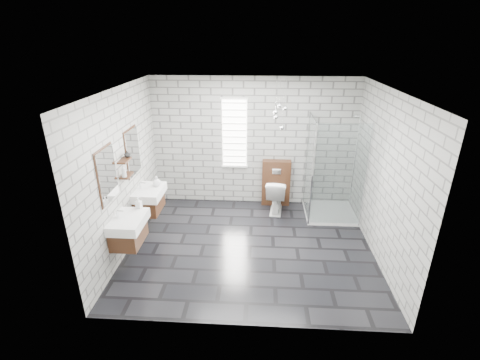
# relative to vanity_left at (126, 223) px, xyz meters

# --- Properties ---
(floor) EXTENTS (4.20, 3.60, 0.02)m
(floor) POSITION_rel_vanity_left_xyz_m (1.91, 0.61, -0.77)
(floor) COLOR black
(floor) RESTS_ON ground
(ceiling) EXTENTS (4.20, 3.60, 0.02)m
(ceiling) POSITION_rel_vanity_left_xyz_m (1.91, 0.61, 1.95)
(ceiling) COLOR white
(ceiling) RESTS_ON wall_back
(wall_back) EXTENTS (4.20, 0.02, 2.70)m
(wall_back) POSITION_rel_vanity_left_xyz_m (1.91, 2.42, 0.59)
(wall_back) COLOR #A3A39E
(wall_back) RESTS_ON floor
(wall_front) EXTENTS (4.20, 0.02, 2.70)m
(wall_front) POSITION_rel_vanity_left_xyz_m (1.91, -1.20, 0.59)
(wall_front) COLOR #A3A39E
(wall_front) RESTS_ON floor
(wall_left) EXTENTS (0.02, 3.60, 2.70)m
(wall_left) POSITION_rel_vanity_left_xyz_m (-0.20, 0.61, 0.59)
(wall_left) COLOR #A3A39E
(wall_left) RESTS_ON floor
(wall_right) EXTENTS (0.02, 3.60, 2.70)m
(wall_right) POSITION_rel_vanity_left_xyz_m (4.02, 0.61, 0.59)
(wall_right) COLOR #A3A39E
(wall_right) RESTS_ON floor
(vanity_left) EXTENTS (0.47, 0.70, 1.57)m
(vanity_left) POSITION_rel_vanity_left_xyz_m (0.00, 0.00, 0.00)
(vanity_left) COLOR #452715
(vanity_left) RESTS_ON wall_left
(vanity_right) EXTENTS (0.47, 0.70, 1.57)m
(vanity_right) POSITION_rel_vanity_left_xyz_m (0.00, 1.07, 0.00)
(vanity_right) COLOR #452715
(vanity_right) RESTS_ON wall_left
(shelf_lower) EXTENTS (0.14, 0.30, 0.03)m
(shelf_lower) POSITION_rel_vanity_left_xyz_m (-0.12, 0.56, 0.56)
(shelf_lower) COLOR #452715
(shelf_lower) RESTS_ON wall_left
(shelf_upper) EXTENTS (0.14, 0.30, 0.03)m
(shelf_upper) POSITION_rel_vanity_left_xyz_m (-0.12, 0.56, 0.82)
(shelf_upper) COLOR #452715
(shelf_upper) RESTS_ON wall_left
(window) EXTENTS (0.56, 0.05, 1.48)m
(window) POSITION_rel_vanity_left_xyz_m (1.51, 2.39, 0.79)
(window) COLOR white
(window) RESTS_ON wall_back
(cistern_panel) EXTENTS (0.60, 0.20, 1.00)m
(cistern_panel) POSITION_rel_vanity_left_xyz_m (2.40, 2.31, -0.26)
(cistern_panel) COLOR #452715
(cistern_panel) RESTS_ON floor
(flush_plate) EXTENTS (0.18, 0.01, 0.12)m
(flush_plate) POSITION_rel_vanity_left_xyz_m (2.40, 2.20, 0.04)
(flush_plate) COLOR silver
(flush_plate) RESTS_ON cistern_panel
(shower_enclosure) EXTENTS (1.00, 1.00, 2.03)m
(shower_enclosure) POSITION_rel_vanity_left_xyz_m (3.41, 1.79, -0.25)
(shower_enclosure) COLOR white
(shower_enclosure) RESTS_ON floor
(pendant_cluster) EXTENTS (0.28, 0.23, 0.95)m
(pendant_cluster) POSITION_rel_vanity_left_xyz_m (2.40, 1.98, 1.30)
(pendant_cluster) COLOR silver
(pendant_cluster) RESTS_ON ceiling
(toilet) EXTENTS (0.47, 0.74, 0.72)m
(toilet) POSITION_rel_vanity_left_xyz_m (2.40, 1.98, -0.40)
(toilet) COLOR white
(toilet) RESTS_ON floor
(soap_bottle_a) EXTENTS (0.10, 0.10, 0.19)m
(soap_bottle_a) POSITION_rel_vanity_left_xyz_m (0.11, 0.32, 0.19)
(soap_bottle_a) COLOR #B2B2B2
(soap_bottle_a) RESTS_ON vanity_left
(soap_bottle_b) EXTENTS (0.18, 0.18, 0.19)m
(soap_bottle_b) POSITION_rel_vanity_left_xyz_m (0.16, 1.20, 0.19)
(soap_bottle_b) COLOR #B2B2B2
(soap_bottle_b) RESTS_ON vanity_right
(soap_bottle_c) EXTENTS (0.10, 0.10, 0.20)m
(soap_bottle_c) POSITION_rel_vanity_left_xyz_m (-0.11, 0.44, 0.68)
(soap_bottle_c) COLOR #B2B2B2
(soap_bottle_c) RESTS_ON shelf_lower
(vase) EXTENTS (0.13, 0.13, 0.11)m
(vase) POSITION_rel_vanity_left_xyz_m (-0.11, 0.68, 0.89)
(vase) COLOR #B2B2B2
(vase) RESTS_ON shelf_upper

